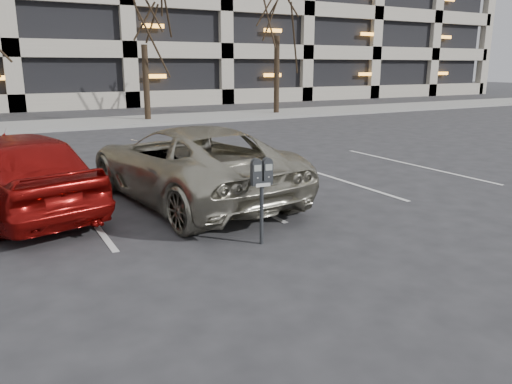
% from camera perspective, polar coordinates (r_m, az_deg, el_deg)
% --- Properties ---
extents(ground, '(140.00, 140.00, 0.00)m').
position_cam_1_polar(ground, '(7.96, -6.35, -4.45)').
color(ground, '#28282B').
rests_on(ground, ground).
extents(sidewalk, '(80.00, 4.00, 0.12)m').
position_cam_1_polar(sidewalk, '(23.30, -21.74, 7.13)').
color(sidewalk, gray).
rests_on(sidewalk, ground).
extents(stall_lines, '(16.90, 5.20, 0.00)m').
position_cam_1_polar(stall_lines, '(9.74, -19.25, -1.66)').
color(stall_lines, silver).
rests_on(stall_lines, ground).
extents(parking_meter, '(0.33, 0.16, 1.25)m').
position_cam_1_polar(parking_meter, '(7.09, 0.65, 1.36)').
color(parking_meter, black).
rests_on(parking_meter, ground).
extents(suv_silver, '(2.99, 5.46, 1.46)m').
position_cam_1_polar(suv_silver, '(9.65, -7.64, 3.27)').
color(suv_silver, '#A9A490').
rests_on(suv_silver, ground).
extents(car_red, '(2.87, 4.77, 1.52)m').
position_cam_1_polar(car_red, '(9.55, -26.04, 2.04)').
color(car_red, maroon).
rests_on(car_red, ground).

